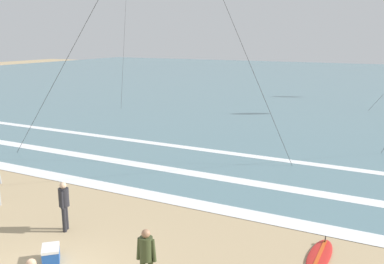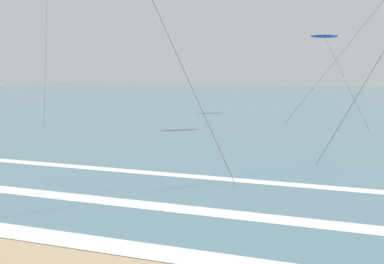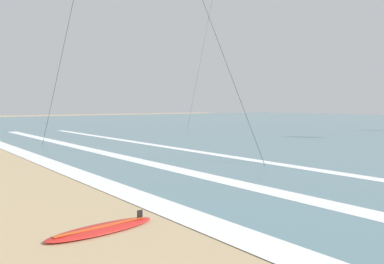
% 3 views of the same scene
% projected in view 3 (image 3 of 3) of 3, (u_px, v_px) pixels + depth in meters
% --- Properties ---
extents(wave_foam_shoreline, '(54.18, 0.85, 0.01)m').
position_uv_depth(wave_foam_shoreline, '(95.00, 181.00, 11.18)').
color(wave_foam_shoreline, white).
rests_on(wave_foam_shoreline, ocean_surface).
extents(wave_foam_mid_break, '(47.91, 0.74, 0.01)m').
position_uv_depth(wave_foam_mid_break, '(167.00, 167.00, 13.61)').
color(wave_foam_mid_break, white).
rests_on(wave_foam_mid_break, ocean_surface).
extents(wave_foam_outer_break, '(40.66, 0.58, 0.01)m').
position_uv_depth(wave_foam_outer_break, '(202.00, 152.00, 17.98)').
color(wave_foam_outer_break, white).
rests_on(wave_foam_outer_break, ocean_surface).
extents(surfboard_right_spare, '(0.60, 2.10, 0.25)m').
position_uv_depth(surfboard_right_spare, '(102.00, 229.00, 6.75)').
color(surfboard_right_spare, red).
rests_on(surfboard_right_spare, ground).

